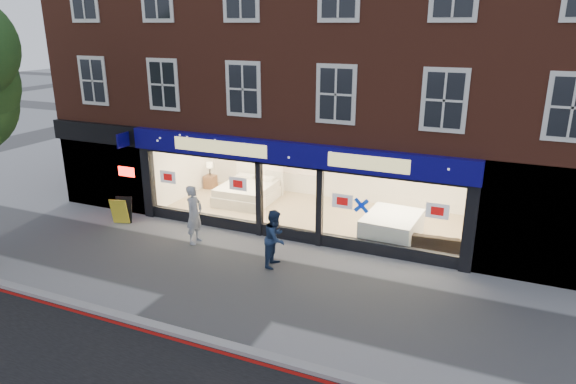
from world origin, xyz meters
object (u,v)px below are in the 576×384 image
Objects in this scene: a_board at (122,211)px; pedestrian_grey at (194,214)px; pedestrian_blue at (275,238)px; display_bed at (248,191)px; sofa at (436,242)px; mattress_stack at (392,227)px.

pedestrian_grey reaches higher than a_board.
pedestrian_blue reaches higher than a_board.
display_bed is 4.09m from pedestrian_grey.
display_bed is at bearing 35.05° from a_board.
a_board is (-3.08, -3.69, -0.01)m from display_bed.
display_bed is at bearing 32.91° from pedestrian_blue.
display_bed reaches higher than sofa.
sofa is at bearing -59.87° from pedestrian_blue.
sofa is at bearing -72.97° from pedestrian_grey.
sofa is (7.43, -1.81, -0.11)m from display_bed.
mattress_stack is at bearing -1.43° from a_board.
mattress_stack is at bearing -44.70° from pedestrian_blue.
a_board is at bearing 5.86° from sofa.
mattress_stack is 1.15× the size of sofa.
pedestrian_grey is (-5.77, -2.57, 0.44)m from mattress_stack.
mattress_stack reaches higher than sofa.
a_board reaches higher than sofa.
sofa is 1.99× the size of a_board.
pedestrian_grey reaches higher than sofa.
display_bed is 5.60m from pedestrian_blue.
mattress_stack is at bearing -66.21° from pedestrian_grey.
display_bed is 7.65m from sofa.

